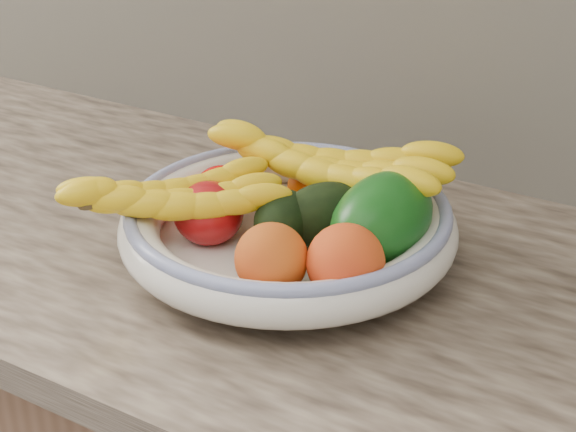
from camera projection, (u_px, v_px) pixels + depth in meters
The scene contains 14 objects.
fruit_bowl at pixel (288, 225), 1.02m from camera, with size 0.39×0.39×0.08m.
clementine_back_left at pixel (309, 186), 1.10m from camera, with size 0.05×0.05×0.05m, color #F36205.
clementine_back_right at pixel (371, 191), 1.08m from camera, with size 0.06×0.06×0.05m, color #F34E05.
clementine_back_mid at pixel (314, 204), 1.05m from camera, with size 0.05×0.05×0.04m, color #F95D05.
clementine_extra at pixel (314, 186), 1.10m from camera, with size 0.05×0.05×0.04m, color #F26005.
tomato_left at pixel (221, 191), 1.07m from camera, with size 0.07×0.07×0.06m, color #C20001.
tomato_near_left at pixel (208, 213), 1.01m from camera, with size 0.08×0.08×0.07m, color #A30F11.
avocado_center at pixel (283, 220), 0.99m from camera, with size 0.06×0.09×0.06m, color black.
avocado_right at pixel (327, 215), 1.01m from camera, with size 0.08×0.11×0.08m, color black.
green_mango at pixel (382, 221), 0.97m from camera, with size 0.10×0.15×0.11m, color #0D4910.
peach_front at pixel (271, 259), 0.91m from camera, with size 0.08×0.08×0.08m, color orange.
peach_right at pixel (346, 262), 0.90m from camera, with size 0.08×0.08×0.08m, color orange.
banana_bunch_back at pixel (326, 172), 1.05m from camera, with size 0.33×0.12×0.09m, color yellow, non-canonical shape.
banana_bunch_front at pixel (174, 203), 0.99m from camera, with size 0.27×0.11×0.07m, color yellow, non-canonical shape.
Camera 1 is at (0.46, 0.89, 1.42)m, focal length 55.00 mm.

